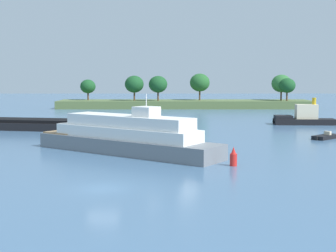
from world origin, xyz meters
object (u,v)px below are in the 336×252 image
(fishing_skiff, at_px, (326,137))
(white_riverboat, at_px, (126,137))
(channel_buoy_red, at_px, (233,158))
(tugboat, at_px, (303,118))
(cargo_barge, at_px, (34,124))

(fishing_skiff, distance_m, white_riverboat, 29.90)
(fishing_skiff, xyz_separation_m, channel_buoy_red, (-15.76, -20.84, 0.53))
(tugboat, height_order, channel_buoy_red, tugboat)
(cargo_barge, distance_m, tugboat, 46.97)
(cargo_barge, xyz_separation_m, fishing_skiff, (44.07, -11.84, -0.68))
(white_riverboat, bearing_deg, tugboat, 48.40)
(cargo_barge, height_order, channel_buoy_red, cargo_barge)
(tugboat, bearing_deg, channel_buoy_red, -113.78)
(white_riverboat, bearing_deg, cargo_barge, 124.73)
(tugboat, height_order, white_riverboat, white_riverboat)
(white_riverboat, relative_size, channel_buoy_red, 11.62)
(cargo_barge, xyz_separation_m, tugboat, (46.27, 8.10, 0.25))
(channel_buoy_red, bearing_deg, cargo_barge, 130.90)
(cargo_barge, xyz_separation_m, channel_buoy_red, (28.31, -32.68, -0.15))
(tugboat, bearing_deg, white_riverboat, -131.60)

